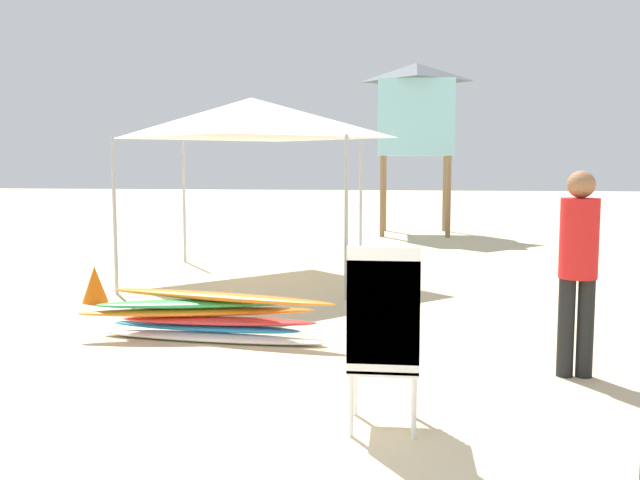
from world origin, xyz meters
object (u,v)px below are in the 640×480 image
object	(u,v)px
stacked_plastic_chairs	(384,325)
lifeguard_far_right	(578,259)
traffic_cone_near	(95,284)
lifeguard_tower	(416,109)
popup_canopy	(252,118)
surfboard_pile	(208,316)

from	to	relation	value
stacked_plastic_chairs	lifeguard_far_right	world-z (taller)	lifeguard_far_right
lifeguard_far_right	traffic_cone_near	distance (m)	6.11
stacked_plastic_chairs	traffic_cone_near	world-z (taller)	stacked_plastic_chairs
stacked_plastic_chairs	traffic_cone_near	distance (m)	5.67
lifeguard_tower	traffic_cone_near	size ratio (longest dim) A/B	8.82
stacked_plastic_chairs	lifeguard_far_right	xyz separation A→B (m)	(1.59, 1.47, 0.27)
lifeguard_tower	popup_canopy	bearing A→B (deg)	-109.93
lifeguard_tower	surfboard_pile	bearing A→B (deg)	-101.52
stacked_plastic_chairs	surfboard_pile	xyz separation A→B (m)	(-1.88, 2.39, -0.51)
stacked_plastic_chairs	popup_canopy	bearing A→B (deg)	109.38
lifeguard_far_right	stacked_plastic_chairs	bearing A→B (deg)	-137.30
surfboard_pile	popup_canopy	size ratio (longest dim) A/B	0.84
lifeguard_far_right	popup_canopy	bearing A→B (deg)	128.22
surfboard_pile	traffic_cone_near	size ratio (longest dim) A/B	5.72
surfboard_pile	traffic_cone_near	distance (m)	2.63
stacked_plastic_chairs	surfboard_pile	world-z (taller)	stacked_plastic_chairs
stacked_plastic_chairs	popup_canopy	xyz separation A→B (m)	(-2.22, 6.31, 1.73)
surfboard_pile	traffic_cone_near	bearing A→B (deg)	138.75
lifeguard_far_right	lifeguard_tower	distance (m)	12.23
stacked_plastic_chairs	lifeguard_tower	xyz separation A→B (m)	(0.38, 13.47, 2.33)
popup_canopy	surfboard_pile	bearing A→B (deg)	-85.06
lifeguard_tower	traffic_cone_near	world-z (taller)	lifeguard_tower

